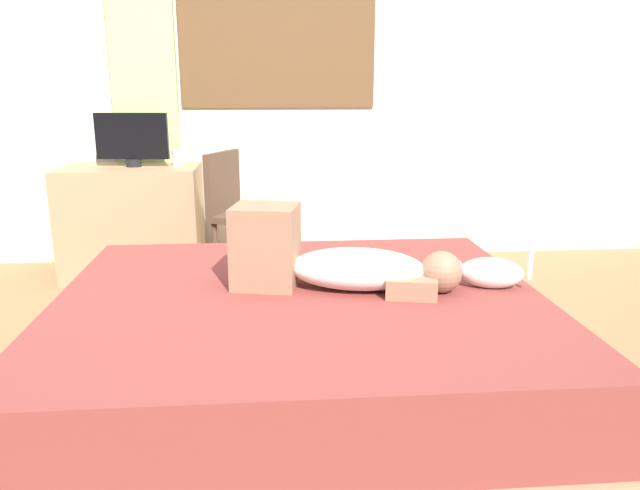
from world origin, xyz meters
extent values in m
plane|color=olive|center=(0.00, 0.00, 0.00)|extent=(16.00, 16.00, 0.00)
cube|color=beige|center=(0.00, 2.29, 1.45)|extent=(6.40, 0.12, 2.90)
cube|color=brown|center=(0.09, 2.23, 1.67)|extent=(1.36, 0.02, 1.11)
cube|color=white|center=(0.09, 2.22, 1.67)|extent=(1.28, 0.02, 1.03)
cube|color=#997A56|center=(0.12, 0.07, 0.07)|extent=(2.00, 1.77, 0.14)
cube|color=brown|center=(0.12, 0.07, 0.29)|extent=(1.94, 1.72, 0.31)
ellipsoid|color=silver|center=(0.36, 0.12, 0.53)|extent=(0.60, 0.37, 0.17)
sphere|color=#8C664C|center=(0.69, 0.05, 0.53)|extent=(0.17, 0.17, 0.17)
cube|color=#8C664C|center=(-0.01, 0.20, 0.62)|extent=(0.30, 0.29, 0.34)
cube|color=#8C664C|center=(0.57, 0.08, 0.49)|extent=(0.25, 0.32, 0.08)
ellipsoid|color=silver|center=(0.91, 0.09, 0.51)|extent=(0.28, 0.18, 0.13)
sphere|color=silver|center=(0.76, 0.13, 0.52)|extent=(0.08, 0.08, 0.08)
cylinder|color=silver|center=(1.06, 0.04, 0.58)|extent=(0.03, 0.03, 0.16)
cube|color=#997A56|center=(-0.91, 1.89, 0.37)|extent=(0.90, 0.56, 0.74)
cylinder|color=black|center=(-0.88, 1.89, 0.77)|extent=(0.10, 0.10, 0.05)
cube|color=black|center=(-0.88, 1.89, 0.94)|extent=(0.48, 0.09, 0.30)
cylinder|color=white|center=(-0.59, 1.93, 0.79)|extent=(0.08, 0.08, 0.10)
cylinder|color=#4C3828|center=(0.07, 1.63, 0.22)|extent=(0.04, 0.04, 0.44)
cylinder|color=#4C3828|center=(-0.06, 1.36, 0.22)|extent=(0.04, 0.04, 0.44)
cylinder|color=#4C3828|center=(-0.20, 1.76, 0.22)|extent=(0.04, 0.04, 0.44)
cylinder|color=#4C3828|center=(-0.34, 1.49, 0.22)|extent=(0.04, 0.04, 0.44)
cube|color=#4C3828|center=(-0.13, 1.56, 0.46)|extent=(0.51, 0.51, 0.04)
cube|color=#4C3828|center=(-0.28, 1.64, 0.67)|extent=(0.21, 0.36, 0.38)
cube|color=#ADCC75|center=(-0.83, 2.17, 1.27)|extent=(0.44, 0.06, 2.55)
camera|label=1|loc=(0.00, -2.26, 1.27)|focal=34.45mm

